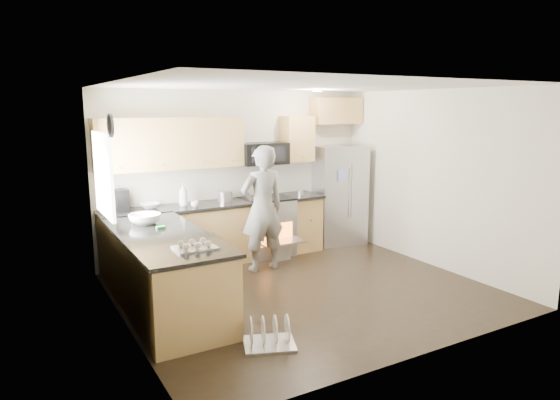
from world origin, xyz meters
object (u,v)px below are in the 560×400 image
stove_range (267,213)px  dish_rack (269,338)px  person (263,209)px  refrigerator (339,195)px

stove_range → dish_rack: size_ratio=2.90×
person → dish_rack: bearing=64.2°
stove_range → refrigerator: (1.42, 0.01, 0.17)m
refrigerator → person: (-1.84, -0.67, 0.06)m
dish_rack → stove_range: bearing=62.3°
stove_range → dish_rack: 3.22m
person → dish_rack: (-1.05, -2.14, -0.83)m
refrigerator → stove_range: bearing=-169.7°
refrigerator → person: size_ratio=0.93×
refrigerator → dish_rack: refrigerator is taller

